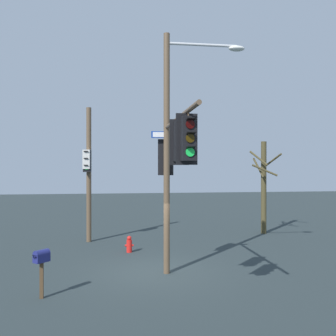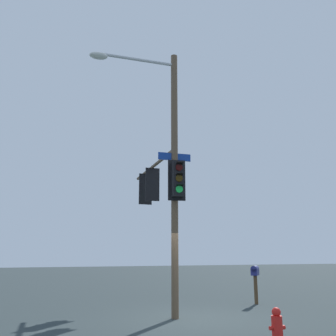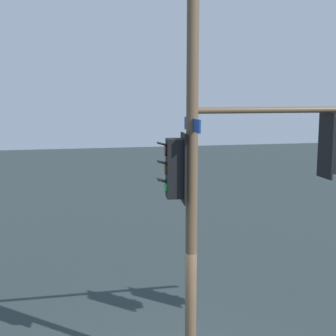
% 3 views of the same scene
% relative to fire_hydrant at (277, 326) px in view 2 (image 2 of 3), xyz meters
% --- Properties ---
extents(ground_plane, '(80.00, 80.00, 0.00)m').
position_rel_fire_hydrant_xyz_m(ground_plane, '(-0.81, 3.24, -0.34)').
color(ground_plane, '#293335').
extents(main_signal_pole_assembly, '(3.43, 5.96, 8.56)m').
position_rel_fire_hydrant_xyz_m(main_signal_pole_assembly, '(-1.34, 4.64, 4.32)').
color(main_signal_pole_assembly, brown).
rests_on(main_signal_pole_assembly, ground).
extents(fire_hydrant, '(0.38, 0.24, 0.73)m').
position_rel_fire_hydrant_xyz_m(fire_hydrant, '(0.00, 0.00, 0.00)').
color(fire_hydrant, red).
rests_on(fire_hydrant, ground).
extents(mailbox, '(0.47, 0.49, 1.41)m').
position_rel_fire_hydrant_xyz_m(mailbox, '(2.73, 5.46, 0.76)').
color(mailbox, '#4C3823').
rests_on(mailbox, ground).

